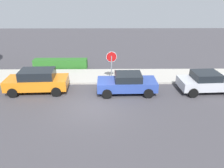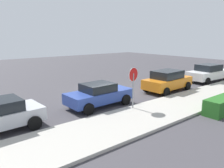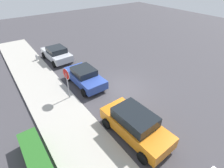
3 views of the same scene
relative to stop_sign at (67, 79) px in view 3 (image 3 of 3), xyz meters
name	(u,v)px [view 3 (image 3 of 3)]	position (x,y,z in m)	size (l,w,h in m)	color
ground_plane	(122,89)	(-1.21, -3.80, -1.67)	(60.00, 60.00, 0.00)	#423F44
sidewalk_curb	(61,114)	(-1.21, 1.18, -1.60)	(32.00, 3.08, 0.14)	#B2ADA3
stop_sign	(67,79)	(0.00, 0.00, 0.00)	(0.78, 0.13, 2.43)	gray
parked_car_blue	(85,76)	(1.04, -1.80, -0.96)	(4.01, 2.00, 1.39)	#2D479E
parked_car_orange	(135,124)	(-5.12, -1.54, -0.86)	(4.23, 2.12, 1.58)	orange
parked_car_silver	(57,54)	(6.55, -1.65, -0.95)	(3.89, 2.15, 1.40)	silver
fire_hydrant	(37,58)	(7.50, 0.08, -1.31)	(0.30, 0.22, 0.72)	#A5A5A8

